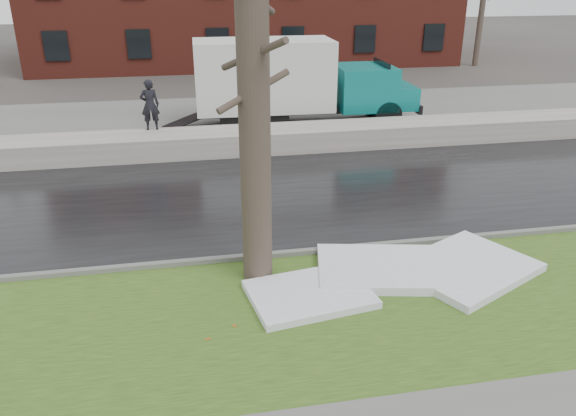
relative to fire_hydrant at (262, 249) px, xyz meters
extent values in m
plane|color=#47423D|center=(1.05, -0.61, -0.46)|extent=(120.00, 120.00, 0.00)
cube|color=#2A4617|center=(1.05, -1.86, -0.44)|extent=(60.00, 4.50, 0.04)
cube|color=black|center=(1.05, 3.89, -0.45)|extent=(60.00, 7.00, 0.03)
cube|color=slate|center=(1.05, 12.39, -0.45)|extent=(60.00, 9.00, 0.03)
cube|color=slate|center=(1.05, 0.39, -0.39)|extent=(60.00, 0.15, 0.14)
cube|color=#ABA59D|center=(1.05, 8.09, -0.09)|extent=(60.00, 1.60, 0.75)
cylinder|color=brown|center=(-4.95, 25.39, 2.79)|extent=(0.36, 0.36, 6.50)
cylinder|color=brown|center=(-4.95, 25.39, 3.14)|extent=(1.40, 0.61, 0.63)
cylinder|color=brown|center=(17.05, 23.39, 2.79)|extent=(0.36, 0.36, 6.50)
cylinder|color=brown|center=(17.05, 23.39, 3.14)|extent=(1.40, 0.61, 0.63)
cylinder|color=gray|center=(0.00, -0.01, -0.08)|extent=(0.24, 0.24, 0.68)
ellipsoid|color=red|center=(0.00, -0.01, 0.26)|extent=(0.28, 0.28, 0.16)
cylinder|color=red|center=(0.00, -0.01, 0.34)|extent=(0.05, 0.05, 0.05)
cylinder|color=red|center=(-0.14, 0.00, -0.01)|extent=(0.10, 0.11, 0.11)
cylinder|color=red|center=(0.14, -0.01, -0.01)|extent=(0.10, 0.11, 0.11)
cylinder|color=gray|center=(0.01, 0.14, -0.01)|extent=(0.14, 0.10, 0.14)
cylinder|color=brown|center=(-0.13, -0.36, 3.18)|extent=(0.63, 0.63, 7.21)
cylinder|color=brown|center=(-0.13, -0.36, 3.90)|extent=(1.01, 1.60, 0.75)
cylinder|color=brown|center=(-0.13, -0.36, 3.28)|extent=(1.40, 0.75, 0.64)
cube|color=black|center=(2.95, 11.11, 0.16)|extent=(7.64, 1.15, 0.21)
cube|color=silver|center=(1.71, 11.14, 1.54)|extent=(5.20, 2.51, 2.57)
cube|color=#0D7C79|center=(5.66, 11.04, 0.97)|extent=(2.25, 2.34, 1.62)
cube|color=#0D7C79|center=(7.04, 11.00, 0.59)|extent=(1.20, 2.12, 0.86)
cube|color=black|center=(6.33, 11.02, 1.54)|extent=(0.12, 1.91, 0.86)
cube|color=black|center=(-1.43, 11.22, -0.15)|extent=(1.66, 1.18, 0.64)
cylinder|color=black|center=(6.35, 10.02, 0.06)|extent=(1.05, 0.31, 1.05)
cylinder|color=black|center=(6.40, 12.02, 0.06)|extent=(1.05, 0.31, 1.05)
cylinder|color=black|center=(1.97, 10.13, 0.06)|extent=(1.05, 0.31, 1.05)
cylinder|color=black|center=(2.02, 12.13, 0.06)|extent=(1.05, 0.31, 1.05)
cylinder|color=black|center=(0.45, 10.17, 0.06)|extent=(1.05, 0.31, 1.05)
cylinder|color=black|center=(0.50, 12.17, 0.06)|extent=(1.05, 0.31, 1.05)
imported|color=black|center=(-2.44, 8.69, 1.12)|extent=(0.63, 0.44, 1.67)
cube|color=white|center=(4.06, -0.94, -0.34)|extent=(3.22, 2.96, 0.16)
cube|color=white|center=(0.71, -1.32, -0.35)|extent=(2.42, 1.92, 0.14)
cube|color=white|center=(2.47, -0.71, -0.33)|extent=(3.11, 2.33, 0.18)
camera|label=1|loc=(-1.36, -10.09, 5.26)|focal=35.00mm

